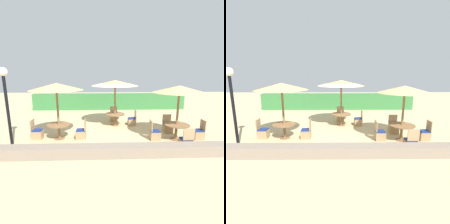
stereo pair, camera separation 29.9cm
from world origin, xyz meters
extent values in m
plane|color=#C6B284|center=(0.00, 0.00, 0.00)|extent=(40.00, 40.00, 0.00)
cube|color=#387A3D|center=(0.00, 5.85, 0.69)|extent=(13.00, 0.70, 1.38)
cube|color=gray|center=(0.00, -3.12, 0.22)|extent=(10.00, 0.56, 0.44)
cylinder|color=black|center=(-4.47, -1.92, 1.50)|extent=(0.12, 0.12, 3.00)
sphere|color=silver|center=(-4.47, -1.92, 3.14)|extent=(0.36, 0.36, 0.36)
cylinder|color=olive|center=(0.19, 0.93, 1.31)|extent=(0.10, 0.10, 2.62)
cone|color=tan|center=(0.19, 0.93, 2.54)|extent=(2.70, 2.70, 0.32)
cylinder|color=olive|center=(0.19, 0.93, 0.01)|extent=(0.48, 0.48, 0.03)
cylinder|color=olive|center=(0.19, 0.93, 0.34)|extent=(0.12, 0.12, 0.68)
cylinder|color=olive|center=(0.19, 0.93, 0.70)|extent=(1.17, 1.17, 0.04)
cube|color=tan|center=(0.17, 1.93, 0.20)|extent=(0.46, 0.46, 0.40)
cube|color=navy|center=(0.17, 1.93, 0.43)|extent=(0.42, 0.42, 0.05)
cube|color=tan|center=(0.17, 2.14, 0.69)|extent=(0.46, 0.04, 0.48)
cube|color=tan|center=(1.22, 0.93, 0.20)|extent=(0.46, 0.46, 0.40)
cube|color=navy|center=(1.22, 0.93, 0.43)|extent=(0.42, 0.42, 0.05)
cube|color=tan|center=(1.43, 0.93, 0.69)|extent=(0.04, 0.46, 0.48)
cylinder|color=olive|center=(-2.60, -1.18, 1.29)|extent=(0.10, 0.10, 2.57)
cone|color=tan|center=(-2.60, -1.18, 2.49)|extent=(2.42, 2.42, 0.32)
cylinder|color=olive|center=(-2.60, -1.18, 0.01)|extent=(0.48, 0.48, 0.03)
cylinder|color=olive|center=(-2.60, -1.18, 0.34)|extent=(0.12, 0.12, 0.67)
cylinder|color=olive|center=(-2.60, -1.18, 0.69)|extent=(1.08, 1.08, 0.04)
cube|color=tan|center=(-3.65, -1.14, 0.20)|extent=(0.46, 0.46, 0.40)
cube|color=navy|center=(-3.65, -1.14, 0.43)|extent=(0.42, 0.42, 0.05)
cube|color=tan|center=(-3.86, -1.14, 0.69)|extent=(0.04, 0.46, 0.48)
cube|color=tan|center=(-1.57, -1.20, 0.20)|extent=(0.46, 0.46, 0.40)
cube|color=navy|center=(-1.57, -1.20, 0.43)|extent=(0.42, 0.42, 0.05)
cube|color=tan|center=(-1.36, -1.20, 0.69)|extent=(0.04, 0.46, 0.48)
cylinder|color=olive|center=(2.94, -1.52, 1.24)|extent=(0.10, 0.10, 2.47)
cone|color=tan|center=(2.94, -1.52, 2.39)|extent=(2.39, 2.39, 0.32)
cylinder|color=olive|center=(2.94, -1.52, 0.01)|extent=(0.48, 0.48, 0.03)
cylinder|color=olive|center=(2.94, -1.52, 0.36)|extent=(0.12, 0.12, 0.71)
cylinder|color=olive|center=(2.94, -1.52, 0.73)|extent=(1.17, 1.17, 0.04)
cube|color=tan|center=(4.03, -1.48, 0.20)|extent=(0.46, 0.46, 0.40)
cube|color=navy|center=(4.03, -1.48, 0.43)|extent=(0.42, 0.42, 0.05)
cube|color=tan|center=(4.24, -1.48, 0.69)|extent=(0.04, 0.46, 0.48)
cube|color=tan|center=(2.94, -2.55, 0.20)|extent=(0.46, 0.46, 0.40)
cube|color=navy|center=(2.94, -2.55, 0.43)|extent=(0.42, 0.42, 0.05)
cube|color=tan|center=(2.94, -2.76, 0.69)|extent=(0.46, 0.04, 0.48)
cube|color=tan|center=(2.92, -0.46, 0.20)|extent=(0.46, 0.46, 0.40)
cube|color=navy|center=(2.92, -0.46, 0.43)|extent=(0.42, 0.42, 0.05)
cube|color=tan|center=(2.92, -0.25, 0.69)|extent=(0.46, 0.04, 0.48)
cube|color=tan|center=(1.95, -1.48, 0.20)|extent=(0.46, 0.46, 0.40)
cube|color=navy|center=(1.95, -1.48, 0.43)|extent=(0.42, 0.42, 0.05)
cube|color=tan|center=(1.74, -1.48, 0.69)|extent=(0.04, 0.46, 0.48)
camera|label=1|loc=(-0.41, -9.23, 3.07)|focal=28.00mm
camera|label=2|loc=(-0.11, -9.23, 3.07)|focal=28.00mm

